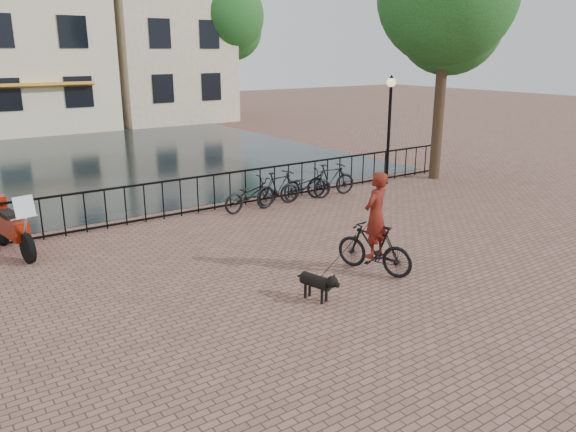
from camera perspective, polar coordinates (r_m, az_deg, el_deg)
ground at (r=9.13m, az=11.06°, el=-11.67°), size 100.00×100.00×0.00m
canal_water at (r=23.93m, az=-20.06°, el=5.18°), size 20.00×20.00×0.00m
railing at (r=15.21m, az=-10.84°, el=1.85°), size 20.00×0.05×1.02m
canal_house_mid at (r=36.11m, az=-25.86°, el=17.47°), size 8.00×9.50×11.80m
canal_house_right at (r=38.39m, az=-13.53°, el=19.56°), size 7.00×9.00×13.30m
tree_far_right at (r=37.17m, az=-6.35°, el=19.55°), size 4.76×4.76×8.76m
lamp_post at (r=18.63m, az=10.30°, el=10.38°), size 0.30×0.30×3.45m
cyclist at (r=11.12m, az=8.84°, el=-1.29°), size 1.00×1.81×2.38m
dog at (r=9.99m, az=2.84°, el=-7.02°), size 0.47×0.87×0.56m
motorcycle at (r=13.46m, az=-26.30°, el=-0.45°), size 0.83×2.12×1.48m
parked_bike_0 at (r=15.50m, az=-3.84°, el=2.18°), size 1.77×0.77×0.90m
parked_bike_1 at (r=15.99m, az=-0.93°, el=2.84°), size 1.71×0.70×1.00m
parked_bike_2 at (r=16.53m, az=1.81°, el=3.11°), size 1.77×0.76×0.90m
parked_bike_3 at (r=17.09m, az=4.37°, el=3.68°), size 1.71×0.66×1.00m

